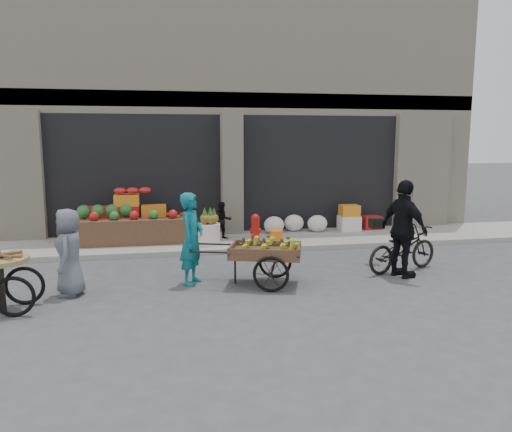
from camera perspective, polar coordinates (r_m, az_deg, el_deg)
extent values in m
plane|color=#424244|center=(8.58, 2.14, -8.81)|extent=(80.00, 80.00, 0.00)
cube|color=gray|center=(12.46, -2.14, -2.93)|extent=(18.00, 2.20, 0.12)
cube|color=beige|center=(16.29, -4.49, 11.98)|extent=(14.00, 6.00, 7.00)
cube|color=gray|center=(13.48, -3.07, 13.08)|extent=(14.00, 0.30, 0.40)
cube|color=black|center=(14.00, -13.50, 4.79)|extent=(4.40, 1.60, 3.10)
cube|color=black|center=(14.65, 6.30, 5.14)|extent=(4.40, 1.60, 3.10)
cube|color=beige|center=(13.27, -2.88, 4.81)|extent=(0.55, 0.80, 3.22)
cube|color=brown|center=(12.12, -13.69, -1.78)|extent=(2.80, 0.45, 0.60)
sphere|color=#1E5923|center=(12.60, -16.84, 0.52)|extent=(0.34, 0.34, 0.34)
cylinder|color=silver|center=(11.83, -5.37, -2.07)|extent=(0.52, 0.52, 0.50)
cylinder|color=#A5140F|center=(11.93, -0.08, -1.79)|extent=(0.20, 0.20, 0.56)
sphere|color=#A5140F|center=(11.87, -0.08, -0.28)|extent=(0.22, 0.22, 0.22)
cylinder|color=orange|center=(12.01, 2.31, -2.36)|extent=(0.32, 0.32, 0.30)
ellipsoid|color=silver|center=(13.34, 4.58, -0.95)|extent=(1.70, 0.60, 0.44)
imported|color=black|center=(12.42, -3.82, -0.52)|extent=(0.51, 0.43, 0.93)
cube|color=brown|center=(8.92, 1.08, -4.30)|extent=(1.44, 1.15, 0.11)
torus|color=black|center=(8.54, 1.72, -6.69)|extent=(0.62, 0.24, 0.63)
torus|color=black|center=(9.40, 2.19, -5.25)|extent=(0.62, 0.24, 0.63)
cylinder|color=black|center=(9.07, -2.40, -6.14)|extent=(0.05, 0.05, 0.52)
imported|color=#0E6572|center=(9.00, -7.36, -2.58)|extent=(0.62, 0.72, 1.66)
cube|color=black|center=(8.51, -27.10, -7.14)|extent=(0.08, 0.08, 0.80)
torus|color=black|center=(8.21, -25.96, -8.29)|extent=(0.62, 0.08, 0.62)
torus|color=black|center=(8.72, -24.93, -7.23)|extent=(0.62, 0.08, 0.62)
imported|color=slate|center=(8.86, -20.56, -3.90)|extent=(0.49, 0.73, 1.46)
imported|color=black|center=(10.28, 16.40, -3.61)|extent=(1.82, 1.11, 0.90)
imported|color=black|center=(9.75, 16.55, -1.44)|extent=(0.77, 1.17, 1.85)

